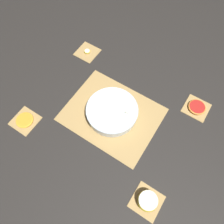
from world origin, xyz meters
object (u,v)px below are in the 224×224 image
at_px(orange_slice_whole, 25,120).
at_px(grapefruit_slice, 197,107).
at_px(fruit_salad_bowl, 112,111).
at_px(apple_half, 148,201).
at_px(banana_coin_single, 87,51).

relative_size(orange_slice_whole, grapefruit_slice, 0.97).
bearing_deg(fruit_salad_bowl, apple_half, -37.53).
bearing_deg(banana_coin_single, grapefruit_slice, 0.00).
height_order(orange_slice_whole, banana_coin_single, orange_slice_whole).
distance_m(banana_coin_single, grapefruit_slice, 0.71).
bearing_deg(orange_slice_whole, fruit_salad_bowl, 37.53).
xyz_separation_m(fruit_salad_bowl, apple_half, (0.35, -0.27, -0.01)).
distance_m(orange_slice_whole, grapefruit_slice, 0.90).
bearing_deg(orange_slice_whole, grapefruit_slice, 37.57).
bearing_deg(apple_half, grapefruit_slice, 90.00).
distance_m(apple_half, orange_slice_whole, 0.71).
xyz_separation_m(apple_half, orange_slice_whole, (-0.71, 0.00, -0.02)).
distance_m(apple_half, banana_coin_single, 0.90).
bearing_deg(apple_half, fruit_salad_bowl, 142.47).
bearing_deg(banana_coin_single, apple_half, -37.57).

